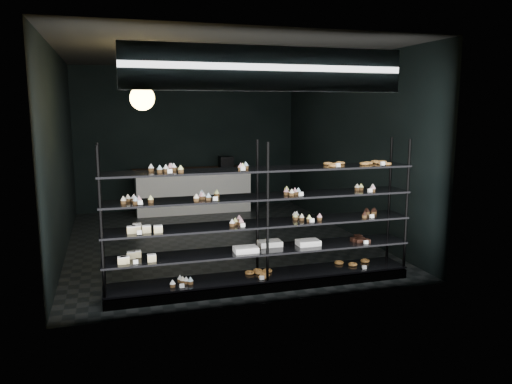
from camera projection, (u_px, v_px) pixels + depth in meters
room at (216, 150)px, 8.55m from camera, size 5.01×6.01×3.20m
display_shelf at (261, 240)px, 6.42m from camera, size 4.00×0.50×1.91m
signage at (269, 69)px, 5.59m from camera, size 3.30×0.05×0.50m
pendant_lamp at (142, 98)px, 7.12m from camera, size 0.35×0.35×0.91m
service_counter at (194, 190)px, 11.10m from camera, size 2.60×0.65×1.23m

